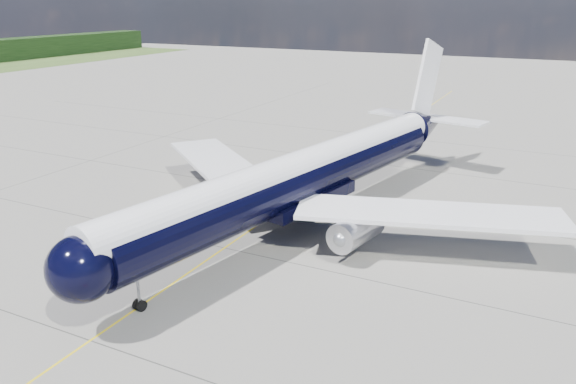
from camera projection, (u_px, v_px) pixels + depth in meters
name	position (u px, v px, depth m)	size (l,w,h in m)	color
ground	(320.00, 182.00, 63.60)	(320.00, 320.00, 0.00)	gray
taxiway_centerline	(301.00, 195.00, 59.36)	(0.16, 160.00, 0.01)	yellow
main_airliner	(311.00, 174.00, 50.34)	(43.05, 53.04, 15.42)	black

